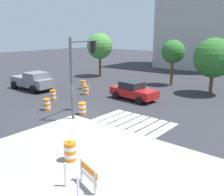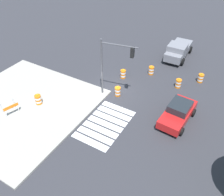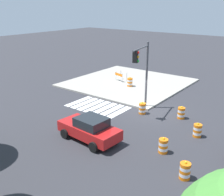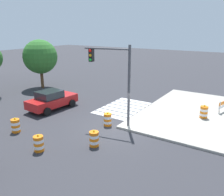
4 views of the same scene
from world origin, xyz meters
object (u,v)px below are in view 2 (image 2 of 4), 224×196
at_px(traffic_barrel_on_sidewalk, 38,99).
at_px(traffic_barrel_far_curb, 178,83).
at_px(traffic_barrel_median_far, 118,91).
at_px(traffic_light_pole, 114,60).
at_px(traffic_barrel_near_corner, 151,70).
at_px(construction_barricade, 10,108).
at_px(pickup_truck, 178,50).
at_px(traffic_barrel_crosswalk_end, 123,74).
at_px(traffic_barrel_median_near, 201,78).
at_px(sports_car, 178,113).

bearing_deg(traffic_barrel_on_sidewalk, traffic_barrel_far_curb, 132.12).
bearing_deg(traffic_barrel_median_far, traffic_light_pole, -42.96).
distance_m(traffic_barrel_median_far, traffic_light_pole, 3.48).
xyz_separation_m(traffic_barrel_far_curb, traffic_light_pole, (4.48, -4.80, 3.46)).
relative_size(traffic_barrel_near_corner, construction_barricade, 0.73).
relative_size(construction_barricade, traffic_light_pole, 0.26).
height_order(pickup_truck, traffic_barrel_crosswalk_end, pickup_truck).
bearing_deg(traffic_barrel_median_near, pickup_truck, -135.02).
height_order(pickup_truck, traffic_barrel_far_curb, pickup_truck).
distance_m(traffic_barrel_on_sidewalk, construction_barricade, 2.41).
bearing_deg(traffic_barrel_median_near, traffic_barrel_crosswalk_end, -65.13).
height_order(traffic_barrel_crosswalk_end, construction_barricade, construction_barricade).
bearing_deg(traffic_barrel_near_corner, traffic_barrel_median_far, -13.92).
bearing_deg(pickup_truck, traffic_barrel_crosswalk_end, -26.56).
height_order(sports_car, construction_barricade, sports_car).
bearing_deg(construction_barricade, traffic_barrel_median_near, 135.99).
relative_size(traffic_barrel_median_far, construction_barricade, 0.73).
bearing_deg(traffic_barrel_median_near, traffic_barrel_far_curb, -38.68).
xyz_separation_m(sports_car, traffic_barrel_on_sidewalk, (4.42, -11.43, -0.21)).
bearing_deg(traffic_barrel_on_sidewalk, traffic_barrel_near_corner, 145.89).
relative_size(sports_car, traffic_barrel_on_sidewalk, 4.33).
bearing_deg(traffic_barrel_on_sidewalk, traffic_barrel_crosswalk_end, 150.19).
height_order(sports_car, pickup_truck, pickup_truck).
xyz_separation_m(traffic_barrel_crosswalk_end, traffic_light_pole, (3.22, 0.74, 3.46)).
relative_size(pickup_truck, traffic_barrel_median_far, 5.09).
height_order(sports_car, traffic_light_pole, traffic_light_pole).
bearing_deg(construction_barricade, traffic_barrel_on_sidewalk, 151.99).
distance_m(sports_car, traffic_barrel_crosswalk_end, 7.75).
relative_size(pickup_truck, traffic_barrel_on_sidewalk, 5.09).
relative_size(traffic_barrel_crosswalk_end, traffic_barrel_on_sidewalk, 1.00).
xyz_separation_m(traffic_barrel_near_corner, traffic_barrel_far_curb, (0.88, 3.28, 0.00)).
height_order(pickup_truck, traffic_barrel_median_near, pickup_truck).
xyz_separation_m(traffic_barrel_crosswalk_end, traffic_barrel_on_sidewalk, (7.78, -4.46, 0.15)).
relative_size(traffic_barrel_on_sidewalk, construction_barricade, 0.73).
bearing_deg(traffic_barrel_median_near, construction_barricade, -44.01).
distance_m(traffic_barrel_crosswalk_end, construction_barricade, 11.37).
relative_size(pickup_truck, traffic_barrel_near_corner, 5.09).
relative_size(traffic_barrel_median_near, traffic_light_pole, 0.19).
xyz_separation_m(pickup_truck, traffic_barrel_crosswalk_end, (7.03, -3.51, -0.52)).
distance_m(sports_car, traffic_barrel_median_near, 6.71).
relative_size(traffic_barrel_near_corner, traffic_barrel_on_sidewalk, 1.00).
height_order(traffic_barrel_near_corner, traffic_light_pole, traffic_light_pole).
relative_size(sports_car, traffic_light_pole, 0.80).
relative_size(traffic_barrel_near_corner, traffic_barrel_median_far, 1.00).
bearing_deg(traffic_barrel_crosswalk_end, traffic_barrel_far_curb, 102.83).
height_order(sports_car, traffic_barrel_far_curb, sports_car).
xyz_separation_m(traffic_barrel_median_near, construction_barricade, (13.24, -12.79, 0.27)).
bearing_deg(traffic_barrel_on_sidewalk, traffic_barrel_median_far, 131.56).
relative_size(pickup_truck, traffic_barrel_median_near, 5.09).
bearing_deg(traffic_light_pole, traffic_barrel_median_far, 137.04).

